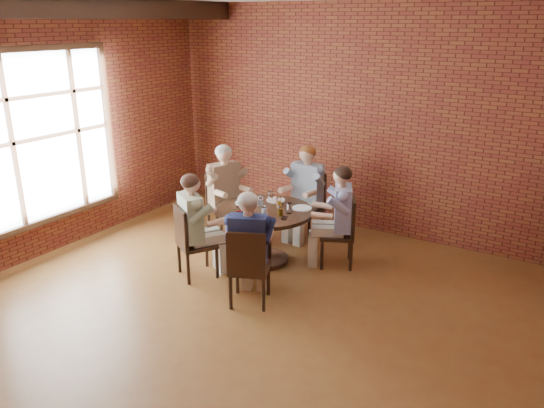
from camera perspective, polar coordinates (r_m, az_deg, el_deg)
The scene contains 29 objects.
floor at distance 5.91m, azimuth -5.54°, elevation -12.90°, with size 7.00×7.00×0.00m, color brown.
wall_back at distance 8.18m, azimuth 9.29°, elevation 8.88°, with size 7.00×7.00×0.00m, color maroon.
wall_left at distance 7.61m, azimuth -25.94°, elevation 6.45°, with size 7.00×7.00×0.00m, color maroon.
ceiling_beam at distance 6.81m, azimuth -24.09°, elevation 18.83°, with size 0.22×6.90×0.26m, color black.
window at distance 7.78m, azimuth -23.15°, elevation 6.70°, with size 0.10×2.16×2.36m.
dining_table at distance 7.11m, azimuth -0.83°, elevation -2.26°, with size 1.31×1.31×0.75m.
chair_a at distance 7.08m, azimuth 7.74°, elevation -2.66°, with size 0.59×0.59×0.95m.
diner_a at distance 7.02m, azimuth 7.07°, elevation -1.39°, with size 0.54×0.67×1.36m, color #394696, non-canonical shape.
chair_b at distance 8.02m, azimuth 3.91°, elevation 0.21°, with size 0.48×0.48×0.98m.
diner_b at distance 7.88m, azimuth 3.58°, elevation 1.24°, with size 0.57×0.70×1.41m, color #8392A7, non-canonical shape.
chair_c at distance 8.03m, azimuth -5.24°, elevation 0.20°, with size 0.61×0.61×0.98m.
diner_c at distance 7.89m, azimuth -4.94°, elevation 1.24°, with size 0.58×0.71×1.41m, color brown, non-canonical shape.
chair_d at distance 6.76m, azimuth -8.82°, elevation -3.78°, with size 0.60×0.60×0.95m.
diner_d at distance 6.73m, azimuth -8.17°, elevation -2.36°, with size 0.54×0.67×1.36m, color tan, non-canonical shape.
chair_e at distance 6.02m, azimuth -2.59°, elevation -6.58°, with size 0.58×0.58×0.95m.
diner_e at distance 6.03m, azimuth -2.46°, elevation -4.81°, with size 0.54×0.67×1.36m, color #1A2149, non-canonical shape.
plate_a at distance 7.07m, azimuth 3.24°, elevation -0.43°, with size 0.26×0.26×0.01m, color white.
plate_b at distance 7.37m, azimuth 0.39°, elevation 0.42°, with size 0.26×0.26×0.01m, color white.
plate_c at distance 7.27m, azimuth -2.97°, elevation 0.14°, with size 0.26×0.26×0.01m, color white.
plate_d at distance 6.59m, azimuth -1.02°, elevation -1.88°, with size 0.26×0.26×0.01m, color white.
glass_a at distance 6.86m, azimuth 1.88°, elevation -0.48°, with size 0.07×0.07×0.14m, color white.
glass_b at distance 7.10m, azimuth 0.74°, elevation 0.20°, with size 0.07×0.07×0.14m, color white.
glass_c at distance 7.32m, azimuth -0.16°, elevation 0.80°, with size 0.07×0.07×0.14m, color white.
glass_d at distance 7.15m, azimuth -1.26°, elevation 0.35°, with size 0.07×0.07×0.14m, color white.
glass_e at distance 7.11m, azimuth -2.61°, elevation 0.23°, with size 0.07×0.07×0.14m, color white.
glass_f at distance 6.74m, azimuth -3.56°, elevation -0.87°, with size 0.07×0.07×0.14m, color white.
glass_g at distance 6.80m, azimuth -0.85°, elevation -0.66°, with size 0.07×0.07×0.14m, color white.
glass_h at distance 6.79m, azimuth 0.91°, elevation -0.69°, with size 0.07×0.07×0.14m, color white.
smartphone at distance 6.71m, azimuth 1.35°, elevation -1.53°, with size 0.06×0.13×0.01m, color black.
Camera 1 is at (3.12, -3.92, 3.13)m, focal length 35.00 mm.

